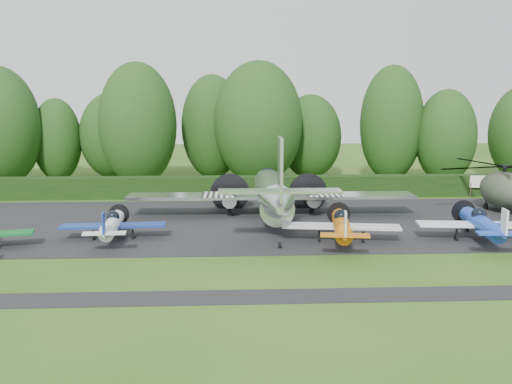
{
  "coord_description": "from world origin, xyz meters",
  "views": [
    {
      "loc": [
        0.19,
        -32.08,
        9.61
      ],
      "look_at": [
        2.19,
        9.31,
        2.5
      ],
      "focal_mm": 40.0,
      "sensor_mm": 36.0,
      "label": 1
    }
  ],
  "objects_px": {
    "light_plane_blue": "(481,224)",
    "transport_plane": "(272,194)",
    "light_plane_white": "(112,225)",
    "sign_board": "(490,183)",
    "light_plane_orange": "(341,225)",
    "helicopter": "(504,187)"
  },
  "relations": [
    {
      "from": "light_plane_blue",
      "to": "transport_plane",
      "type": "bearing_deg",
      "value": 144.13
    },
    {
      "from": "light_plane_white",
      "to": "sign_board",
      "type": "xyz_separation_m",
      "value": [
        32.3,
        14.62,
        0.29
      ]
    },
    {
      "from": "light_plane_white",
      "to": "light_plane_orange",
      "type": "bearing_deg",
      "value": -2.17
    },
    {
      "from": "light_plane_white",
      "to": "light_plane_blue",
      "type": "xyz_separation_m",
      "value": [
        24.24,
        -1.55,
        0.17
      ]
    },
    {
      "from": "light_plane_white",
      "to": "sign_board",
      "type": "bearing_deg",
      "value": 27.72
    },
    {
      "from": "sign_board",
      "to": "light_plane_orange",
      "type": "bearing_deg",
      "value": -148.1
    },
    {
      "from": "light_plane_white",
      "to": "light_plane_orange",
      "type": "xyz_separation_m",
      "value": [
        15.02,
        -1.46,
        0.12
      ]
    },
    {
      "from": "light_plane_blue",
      "to": "helicopter",
      "type": "distance_m",
      "value": 11.44
    },
    {
      "from": "light_plane_white",
      "to": "helicopter",
      "type": "distance_m",
      "value": 31.45
    },
    {
      "from": "light_plane_white",
      "to": "transport_plane",
      "type": "bearing_deg",
      "value": 31.44
    },
    {
      "from": "transport_plane",
      "to": "light_plane_orange",
      "type": "height_order",
      "value": "transport_plane"
    },
    {
      "from": "sign_board",
      "to": "light_plane_blue",
      "type": "bearing_deg",
      "value": -127.5
    },
    {
      "from": "light_plane_blue",
      "to": "light_plane_white",
      "type": "bearing_deg",
      "value": 169.98
    },
    {
      "from": "light_plane_orange",
      "to": "helicopter",
      "type": "xyz_separation_m",
      "value": [
        15.37,
        9.52,
        0.86
      ]
    },
    {
      "from": "helicopter",
      "to": "sign_board",
      "type": "bearing_deg",
      "value": 73.34
    },
    {
      "from": "helicopter",
      "to": "light_plane_white",
      "type": "bearing_deg",
      "value": -165.51
    },
    {
      "from": "sign_board",
      "to": "helicopter",
      "type": "bearing_deg",
      "value": -117.31
    },
    {
      "from": "transport_plane",
      "to": "light_plane_white",
      "type": "height_order",
      "value": "transport_plane"
    },
    {
      "from": "light_plane_blue",
      "to": "helicopter",
      "type": "xyz_separation_m",
      "value": [
        6.14,
        9.62,
        0.82
      ]
    },
    {
      "from": "light_plane_orange",
      "to": "helicopter",
      "type": "relative_size",
      "value": 0.57
    },
    {
      "from": "transport_plane",
      "to": "light_plane_white",
      "type": "xyz_separation_m",
      "value": [
        -11.07,
        -5.9,
        -0.92
      ]
    },
    {
      "from": "light_plane_blue",
      "to": "helicopter",
      "type": "bearing_deg",
      "value": 51.08
    }
  ]
}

